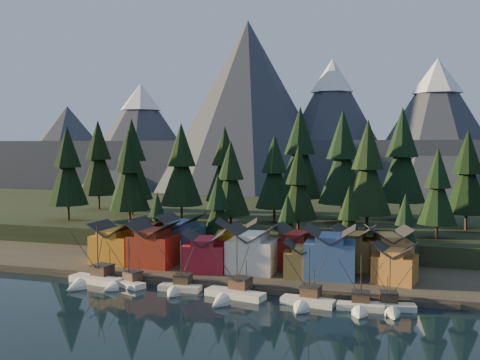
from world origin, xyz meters
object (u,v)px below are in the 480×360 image
(house_front_1, at_px, (154,243))
(boat_3, at_px, (232,287))
(boat_5, at_px, (360,299))
(boat_6, at_px, (391,301))
(boat_0, at_px, (91,273))
(house_back_1, at_px, (181,235))
(house_front_0, at_px, (115,241))
(boat_1, at_px, (123,277))
(house_back_0, at_px, (152,236))
(boat_2, at_px, (178,281))
(boat_4, at_px, (306,294))

(house_front_1, bearing_deg, boat_3, -32.63)
(boat_5, xyz_separation_m, boat_6, (4.86, 1.32, -0.19))
(boat_0, xyz_separation_m, boat_3, (29.89, -1.56, -0.12))
(house_front_1, distance_m, house_back_1, 9.18)
(boat_5, distance_m, house_front_0, 57.07)
(boat_1, relative_size, house_back_0, 1.19)
(boat_2, xyz_separation_m, house_front_0, (-21.02, 13.23, 4.12))
(boat_0, distance_m, boat_6, 57.46)
(boat_5, distance_m, boat_6, 5.04)
(boat_1, bearing_deg, boat_3, 17.60)
(boat_3, height_order, house_back_0, boat_3)
(house_back_0, bearing_deg, house_front_0, -108.86)
(house_front_1, xyz_separation_m, house_back_1, (2.81, 8.73, 0.34))
(boat_0, relative_size, house_front_1, 1.33)
(boat_1, distance_m, boat_4, 36.36)
(boat_3, height_order, boat_4, boat_3)
(boat_1, bearing_deg, house_front_1, 110.39)
(boat_1, distance_m, boat_2, 11.62)
(house_front_0, bearing_deg, boat_5, -14.57)
(boat_1, distance_m, boat_5, 45.48)
(boat_0, bearing_deg, boat_1, 9.90)
(boat_5, height_order, house_front_1, house_front_1)
(boat_1, xyz_separation_m, house_front_1, (0.26, 12.90, 4.45))
(boat_4, height_order, boat_6, boat_4)
(house_back_1, bearing_deg, boat_5, -30.18)
(house_front_1, xyz_separation_m, house_back_0, (-5.50, 10.32, -0.42))
(boat_1, bearing_deg, boat_5, 19.05)
(boat_4, distance_m, boat_6, 14.05)
(boat_5, xyz_separation_m, house_back_0, (-50.68, 25.20, 4.03))
(house_front_1, distance_m, house_back_0, 11.70)
(boat_3, relative_size, boat_4, 1.12)
(boat_0, height_order, boat_5, boat_0)
(house_front_0, xyz_separation_m, house_back_0, (4.16, 9.95, -0.13))
(boat_0, relative_size, boat_4, 1.13)
(boat_0, distance_m, house_front_1, 15.47)
(house_front_1, bearing_deg, boat_2, -48.40)
(boat_3, distance_m, house_front_0, 35.62)
(house_back_1, bearing_deg, house_back_0, 168.13)
(boat_1, height_order, boat_3, boat_3)
(boat_1, xyz_separation_m, boat_3, (22.73, -1.57, 0.17))
(boat_3, xyz_separation_m, house_front_0, (-32.13, 14.84, 4.01))
(boat_4, height_order, house_back_1, house_back_1)
(house_back_0, bearing_deg, boat_4, -27.38)
(boat_4, height_order, house_back_0, house_back_0)
(boat_4, relative_size, boat_6, 1.13)
(boat_3, relative_size, boat_5, 1.22)
(boat_1, relative_size, house_back_1, 1.02)
(house_front_0, bearing_deg, house_back_0, 68.28)
(boat_3, relative_size, house_back_0, 1.44)
(boat_1, xyz_separation_m, house_back_1, (3.07, 21.63, 4.79))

